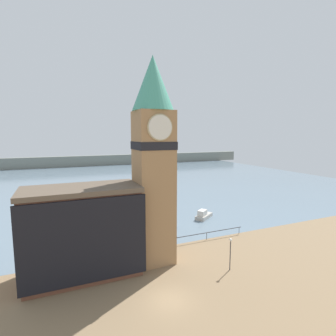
{
  "coord_description": "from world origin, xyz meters",
  "views": [
    {
      "loc": [
        -8.88,
        -20.56,
        15.12
      ],
      "look_at": [
        2.4,
        5.84,
        11.45
      ],
      "focal_mm": 28.0,
      "sensor_mm": 36.0,
      "label": 1
    }
  ],
  "objects_px": {
    "clock_tower": "(154,156)",
    "pier_building": "(83,232)",
    "boat_far": "(203,215)",
    "boat_near": "(159,226)",
    "lamp_post": "(230,248)",
    "mooring_bollard_near": "(173,250)"
  },
  "relations": [
    {
      "from": "clock_tower",
      "to": "pier_building",
      "type": "bearing_deg",
      "value": -179.14
    },
    {
      "from": "pier_building",
      "to": "mooring_bollard_near",
      "type": "relative_size",
      "value": 14.37
    },
    {
      "from": "boat_near",
      "to": "boat_far",
      "type": "bearing_deg",
      "value": -6.78
    },
    {
      "from": "clock_tower",
      "to": "lamp_post",
      "type": "relative_size",
      "value": 6.48
    },
    {
      "from": "clock_tower",
      "to": "boat_near",
      "type": "xyz_separation_m",
      "value": [
        4.24,
        9.45,
        -12.08
      ]
    },
    {
      "from": "clock_tower",
      "to": "lamp_post",
      "type": "bearing_deg",
      "value": -38.22
    },
    {
      "from": "clock_tower",
      "to": "boat_far",
      "type": "xyz_separation_m",
      "value": [
        13.72,
        11.48,
        -12.08
      ]
    },
    {
      "from": "boat_near",
      "to": "boat_far",
      "type": "relative_size",
      "value": 1.38
    },
    {
      "from": "boat_near",
      "to": "lamp_post",
      "type": "height_order",
      "value": "lamp_post"
    },
    {
      "from": "lamp_post",
      "to": "boat_far",
      "type": "bearing_deg",
      "value": 68.5
    },
    {
      "from": "clock_tower",
      "to": "boat_far",
      "type": "height_order",
      "value": "clock_tower"
    },
    {
      "from": "lamp_post",
      "to": "clock_tower",
      "type": "bearing_deg",
      "value": 141.78
    },
    {
      "from": "pier_building",
      "to": "boat_near",
      "type": "height_order",
      "value": "pier_building"
    },
    {
      "from": "boat_far",
      "to": "lamp_post",
      "type": "relative_size",
      "value": 1.16
    },
    {
      "from": "pier_building",
      "to": "boat_far",
      "type": "xyz_separation_m",
      "value": [
        21.82,
        11.6,
        -4.27
      ]
    },
    {
      "from": "clock_tower",
      "to": "pier_building",
      "type": "relative_size",
      "value": 1.97
    },
    {
      "from": "clock_tower",
      "to": "boat_near",
      "type": "distance_m",
      "value": 15.91
    },
    {
      "from": "pier_building",
      "to": "boat_near",
      "type": "bearing_deg",
      "value": 37.8
    },
    {
      "from": "boat_near",
      "to": "mooring_bollard_near",
      "type": "xyz_separation_m",
      "value": [
        -1.45,
        -8.77,
        -0.14
      ]
    },
    {
      "from": "clock_tower",
      "to": "mooring_bollard_near",
      "type": "relative_size",
      "value": 28.3
    },
    {
      "from": "boat_far",
      "to": "lamp_post",
      "type": "distance_m",
      "value": 18.39
    },
    {
      "from": "pier_building",
      "to": "boat_near",
      "type": "distance_m",
      "value": 16.19
    }
  ]
}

